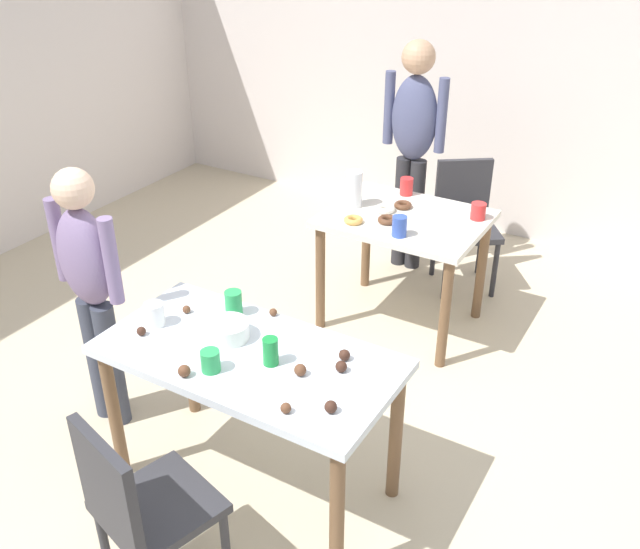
{
  "coord_description": "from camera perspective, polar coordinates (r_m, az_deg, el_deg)",
  "views": [
    {
      "loc": [
        1.4,
        -2.06,
        2.5
      ],
      "look_at": [
        -0.06,
        0.4,
        0.9
      ],
      "focal_mm": 39.43,
      "sensor_mm": 36.0,
      "label": 1
    }
  ],
  "objects": [
    {
      "name": "donut_far_2",
      "position": [
        4.15,
        5.48,
        4.44
      ],
      "size": [
        0.11,
        0.11,
        0.03
      ],
      "primitive_type": "torus",
      "color": "brown",
      "rests_on": "dining_table_far"
    },
    {
      "name": "donut_far_3",
      "position": [
        4.29,
        5.3,
        5.33
      ],
      "size": [
        0.12,
        0.12,
        0.04
      ],
      "primitive_type": "torus",
      "color": "white",
      "rests_on": "dining_table_far"
    },
    {
      "name": "mixing_bowl",
      "position": [
        3.1,
        -7.45,
        -4.51
      ],
      "size": [
        0.19,
        0.19,
        0.08
      ],
      "primitive_type": "cylinder",
      "color": "white",
      "rests_on": "dining_table_near"
    },
    {
      "name": "person_girl_near",
      "position": [
        3.54,
        -18.18,
        -0.5
      ],
      "size": [
        0.45,
        0.23,
        1.4
      ],
      "color": "#383D4C",
      "rests_on": "ground_plane"
    },
    {
      "name": "chair_near_table",
      "position": [
        2.8,
        -14.48,
        -17.65
      ],
      "size": [
        0.49,
        0.49,
        0.87
      ],
      "color": "#2D2D33",
      "rests_on": "ground_plane"
    },
    {
      "name": "wall_back",
      "position": [
        5.57,
        15.92,
        15.74
      ],
      "size": [
        6.4,
        0.1,
        2.6
      ],
      "primitive_type": "cube",
      "color": "silver",
      "rests_on": "ground_plane"
    },
    {
      "name": "cake_ball_7",
      "position": [
        2.69,
        -2.79,
        -10.77
      ],
      "size": [
        0.04,
        0.04,
        0.04
      ],
      "primitive_type": "sphere",
      "color": "brown",
      "rests_on": "dining_table_near"
    },
    {
      "name": "donut_far_1",
      "position": [
        4.36,
        6.75,
        5.61
      ],
      "size": [
        0.11,
        0.11,
        0.03
      ],
      "primitive_type": "torus",
      "color": "brown",
      "rests_on": "dining_table_far"
    },
    {
      "name": "cake_ball_4",
      "position": [
        3.2,
        -14.3,
        -4.47
      ],
      "size": [
        0.04,
        0.04,
        0.04
      ],
      "primitive_type": "sphere",
      "color": "#3D2319",
      "rests_on": "dining_table_near"
    },
    {
      "name": "cup_far_0",
      "position": [
        4.54,
        7.03,
        7.11
      ],
      "size": [
        0.08,
        0.08,
        0.11
      ],
      "primitive_type": "cylinder",
      "color": "red",
      "rests_on": "dining_table_far"
    },
    {
      "name": "cup_far_1",
      "position": [
        4.27,
        12.72,
        5.04
      ],
      "size": [
        0.09,
        0.09,
        0.1
      ],
      "primitive_type": "cylinder",
      "color": "red",
      "rests_on": "dining_table_far"
    },
    {
      "name": "dining_table_near",
      "position": [
        3.08,
        -5.77,
        -7.97
      ],
      "size": [
        1.3,
        0.65,
        0.75
      ],
      "color": "silver",
      "rests_on": "ground_plane"
    },
    {
      "name": "cake_ball_3",
      "position": [
        2.69,
        0.88,
        -10.69
      ],
      "size": [
        0.05,
        0.05,
        0.05
      ],
      "primitive_type": "sphere",
      "color": "#3D2319",
      "rests_on": "dining_table_near"
    },
    {
      "name": "cup_far_2",
      "position": [
        3.98,
        6.46,
        3.91
      ],
      "size": [
        0.08,
        0.08,
        0.12
      ],
      "primitive_type": "cylinder",
      "color": "#3351B2",
      "rests_on": "dining_table_far"
    },
    {
      "name": "chair_far_table",
      "position": [
        4.93,
        11.65,
        4.63
      ],
      "size": [
        0.56,
        0.56,
        0.87
      ],
      "color": "#2D2D33",
      "rests_on": "ground_plane"
    },
    {
      "name": "cake_ball_6",
      "position": [
        3.32,
        -10.76,
        -2.78
      ],
      "size": [
        0.04,
        0.04,
        0.04
      ],
      "primitive_type": "sphere",
      "color": "brown",
      "rests_on": "dining_table_near"
    },
    {
      "name": "soda_can",
      "position": [
        2.91,
        -4.03,
        -6.24
      ],
      "size": [
        0.07,
        0.07,
        0.12
      ],
      "primitive_type": "cylinder",
      "color": "#198438",
      "rests_on": "dining_table_near"
    },
    {
      "name": "cup_near_1",
      "position": [
        2.91,
        -8.88,
        -6.94
      ],
      "size": [
        0.08,
        0.08,
        0.09
      ],
      "primitive_type": "cylinder",
      "color": "green",
      "rests_on": "dining_table_near"
    },
    {
      "name": "cake_ball_2",
      "position": [
        2.95,
        2.0,
        -6.55
      ],
      "size": [
        0.05,
        0.05,
        0.05
      ],
      "primitive_type": "sphere",
      "color": "#3D2319",
      "rests_on": "dining_table_near"
    },
    {
      "name": "cake_ball_8",
      "position": [
        3.24,
        -3.83,
        -3.07
      ],
      "size": [
        0.04,
        0.04,
        0.04
      ],
      "primitive_type": "sphere",
      "color": "brown",
      "rests_on": "dining_table_near"
    },
    {
      "name": "dining_table_far",
      "position": [
        4.31,
        6.86,
        3.29
      ],
      "size": [
        0.94,
        0.74,
        0.75
      ],
      "color": "silver",
      "rests_on": "ground_plane"
    },
    {
      "name": "cake_ball_5",
      "position": [
        2.86,
        -1.62,
        -7.75
      ],
      "size": [
        0.05,
        0.05,
        0.05
      ],
      "primitive_type": "sphere",
      "color": "brown",
      "rests_on": "dining_table_near"
    },
    {
      "name": "pitcher_far",
      "position": [
        4.32,
        2.74,
        6.96
      ],
      "size": [
        0.1,
        0.1,
        0.22
      ],
      "primitive_type": "cylinder",
      "color": "white",
      "rests_on": "dining_table_far"
    },
    {
      "name": "fork_near",
      "position": [
        3.05,
        0.27,
        -5.72
      ],
      "size": [
        0.17,
        0.02,
        0.01
      ],
      "primitive_type": "cube",
      "color": "silver",
      "rests_on": "dining_table_near"
    },
    {
      "name": "cup_near_0",
      "position": [
        3.25,
        -7.03,
        -2.32
      ],
      "size": [
        0.08,
        0.08,
        0.12
      ],
      "primitive_type": "cylinder",
      "color": "green",
      "rests_on": "dining_table_near"
    },
    {
      "name": "ground_plane",
      "position": [
        3.53,
        -2.61,
        -15.91
      ],
      "size": [
        6.4,
        6.4,
        0.0
      ],
      "primitive_type": "plane",
      "color": "beige"
    },
    {
      "name": "person_adult_far",
      "position": [
        4.91,
        7.58,
        11.04
      ],
      "size": [
        0.45,
        0.22,
        1.63
      ],
      "color": "#28282D",
      "rests_on": "ground_plane"
    },
    {
      "name": "cake_ball_1",
      "position": [
        2.91,
        -10.96,
        -7.7
      ],
      "size": [
        0.05,
        0.05,
        0.05
      ],
      "primitive_type": "sphere",
      "color": "brown",
      "rests_on": "dining_table_near"
    },
    {
      "name": "donut_far_0",
      "position": [
        4.14,
        2.72,
        4.45
      ],
      "size": [
        0.11,
        0.11,
        0.03
      ],
      "primitive_type": "torus",
      "color": "gold",
      "rests_on": "dining_table_far"
    },
    {
      "name": "cake_ball_0",
      "position": [
        2.88,
        1.73,
        -7.48
      ],
      "size": [
        0.05,
        0.05,
        0.05
      ],
      "primitive_type": "sphere",
      "color": "#3D2319",
      "rests_on": "dining_table_near"
    },
    {
      "name": "cup_near_2",
      "position": [
        3.24,
        -13.28,
        -3.16
      ],
      "size": [
        0.09,
        0.09,
        0.11
      ],
      "primitive_type": "cylinder",
      "color": "white",
      "rests_on": "dining_table_near"
    }
  ]
}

